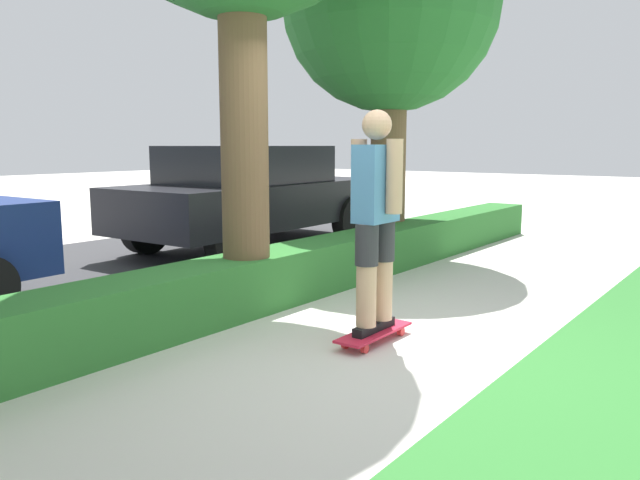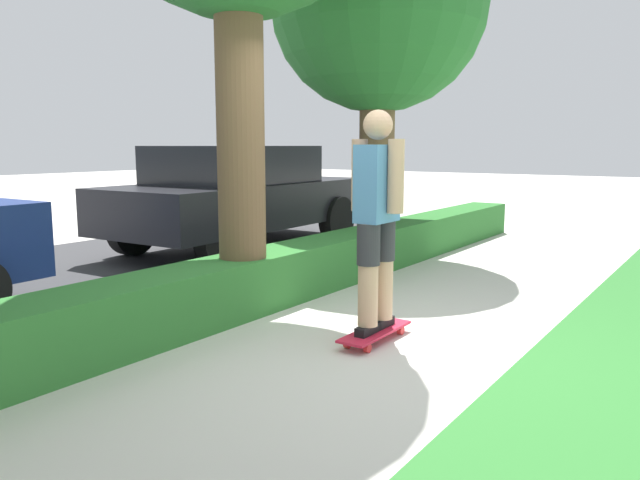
{
  "view_description": "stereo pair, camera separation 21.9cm",
  "coord_description": "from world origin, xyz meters",
  "px_view_note": "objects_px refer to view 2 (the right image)",
  "views": [
    {
      "loc": [
        -4.02,
        -2.45,
        1.57
      ],
      "look_at": [
        0.04,
        0.6,
        0.79
      ],
      "focal_mm": 35.0,
      "sensor_mm": 36.0,
      "label": 1
    },
    {
      "loc": [
        -4.15,
        -2.28,
        1.57
      ],
      "look_at": [
        0.04,
        0.6,
        0.79
      ],
      "focal_mm": 35.0,
      "sensor_mm": 36.0,
      "label": 2
    }
  ],
  "objects_px": {
    "skateboard": "(375,332)",
    "parked_car_middle": "(239,194)",
    "skater_person": "(377,215)",
    "tree_far": "(379,5)"
  },
  "relations": [
    {
      "from": "skateboard",
      "to": "skater_person",
      "type": "bearing_deg",
      "value": 14.04
    },
    {
      "from": "skateboard",
      "to": "parked_car_middle",
      "type": "bearing_deg",
      "value": 54.43
    },
    {
      "from": "tree_far",
      "to": "parked_car_middle",
      "type": "height_order",
      "value": "tree_far"
    },
    {
      "from": "tree_far",
      "to": "skater_person",
      "type": "bearing_deg",
      "value": -150.61
    },
    {
      "from": "skater_person",
      "to": "parked_car_middle",
      "type": "distance_m",
      "value": 4.93
    },
    {
      "from": "skateboard",
      "to": "skater_person",
      "type": "relative_size",
      "value": 0.47
    },
    {
      "from": "skater_person",
      "to": "tree_far",
      "type": "bearing_deg",
      "value": 29.39
    },
    {
      "from": "skateboard",
      "to": "tree_far",
      "type": "height_order",
      "value": "tree_far"
    },
    {
      "from": "skateboard",
      "to": "parked_car_middle",
      "type": "relative_size",
      "value": 0.18
    },
    {
      "from": "parked_car_middle",
      "to": "skater_person",
      "type": "bearing_deg",
      "value": -127.5
    }
  ]
}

